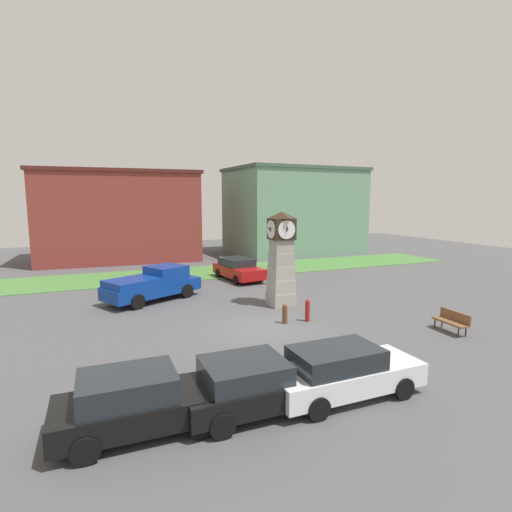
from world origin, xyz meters
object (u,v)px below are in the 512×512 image
Objects in this scene: bollard_near_tower at (285,313)px; pedestrian_by_cars at (286,256)px; car_end_of_row at (238,269)px; bollard_mid_row at (307,310)px; car_navy_sedan at (137,402)px; car_near_tower at (252,384)px; bench at (452,320)px; pickup_truck at (153,284)px; clock_tower at (281,260)px; pedestrian_crossing_lot at (277,254)px; car_by_building at (343,371)px.

pedestrian_by_cars reaches higher than bollard_near_tower.
car_end_of_row is (1.48, 10.34, 0.31)m from bollard_near_tower.
bollard_mid_row is 0.25× the size of car_navy_sedan.
car_near_tower is (-4.24, -6.48, 0.27)m from bollard_near_tower.
bench is (4.58, -14.16, -0.25)m from car_end_of_row.
bollard_mid_row is 9.09m from pickup_truck.
car_near_tower is at bearing -86.91° from pickup_truck.
clock_tower is 7.37m from pickup_truck.
pedestrian_crossing_lot reaches higher than car_end_of_row.
car_near_tower reaches higher than bollard_mid_row.
bollard_near_tower is 0.23× the size of car_near_tower.
pedestrian_by_cars is at bearing 27.63° from car_end_of_row.
car_near_tower is at bearing 173.74° from car_by_building.
car_near_tower is (-5.46, -9.40, -1.75)m from clock_tower.
pedestrian_by_cars is (-0.01, -1.87, 0.08)m from pedestrian_crossing_lot.
clock_tower is 3.08× the size of bench.
car_by_building is 21.44m from pedestrian_by_cars.
bollard_mid_row is 0.18× the size of pickup_truck.
pickup_truck reaches higher than bollard_near_tower.
pedestrian_by_cars reaches higher than bollard_mid_row.
bollard_near_tower is 7.17m from bench.
car_end_of_row is at bearing -152.37° from pedestrian_by_cars.
bollard_near_tower is at bearing 173.88° from bollard_mid_row.
clock_tower is 1.21× the size of car_navy_sedan.
car_by_building is 2.81× the size of bench.
car_navy_sedan is at bearing 175.82° from car_by_building.
car_near_tower is at bearing -123.20° from bollard_near_tower.
pickup_truck is at bearing 148.91° from clock_tower.
car_by_building is at bearing -102.82° from bollard_near_tower.
car_navy_sedan is at bearing -123.05° from pedestrian_crossing_lot.
pedestrian_by_cars is (11.60, 6.40, 0.07)m from pickup_truck.
pedestrian_by_cars is at bearing 60.84° from car_near_tower.
bench is 1.00× the size of pedestrian_crossing_lot.
car_navy_sedan is at bearing -99.77° from pickup_truck.
car_by_building is 0.95× the size of car_end_of_row.
bollard_near_tower is 9.60m from car_navy_sedan.
car_by_building is 2.80× the size of pedestrian_crossing_lot.
clock_tower reaches higher than bollard_mid_row.
car_by_building is 2.61× the size of pedestrian_by_cars.
car_navy_sedan is 2.95m from car_near_tower.
bollard_near_tower is at bearing 56.80° from car_near_tower.
bollard_mid_row is at bearing 68.23° from car_by_building.
car_end_of_row is 2.95× the size of bench.
bench is at bearing 10.83° from car_navy_sedan.
car_end_of_row reaches higher than car_near_tower.
pedestrian_crossing_lot is at bearing 41.50° from car_end_of_row.
clock_tower is at bearing 87.97° from bollard_mid_row.
bollard_near_tower is 0.52× the size of pedestrian_by_cars.
pickup_truck reaches higher than pedestrian_by_cars.
car_end_of_row is 2.74× the size of pedestrian_by_cars.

